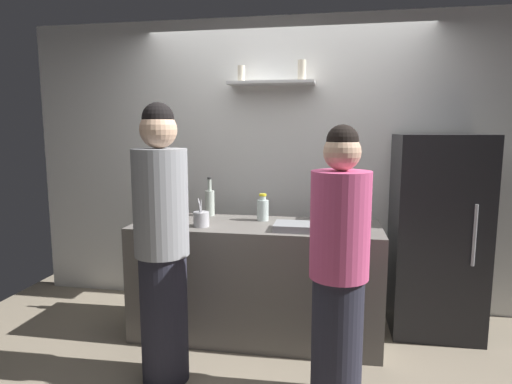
{
  "coord_description": "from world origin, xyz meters",
  "views": [
    {
      "loc": [
        0.42,
        -2.67,
        1.61
      ],
      "look_at": [
        -0.14,
        0.52,
        1.15
      ],
      "focal_mm": 30.15,
      "sensor_mm": 36.0,
      "label": 1
    }
  ],
  "objects_px": {
    "refrigerator": "(436,235)",
    "utensil_holder": "(201,219)",
    "water_bottle_plastic": "(263,209)",
    "baking_pan": "(298,227)",
    "wine_bottle_amber_glass": "(167,202)",
    "wine_bottle_pale_glass": "(210,202)",
    "person_grey_hoodie": "(162,246)",
    "wine_bottle_dark_glass": "(363,219)",
    "person_pink_top": "(339,271)"
  },
  "relations": [
    {
      "from": "baking_pan",
      "to": "wine_bottle_dark_glass",
      "type": "height_order",
      "value": "wine_bottle_dark_glass"
    },
    {
      "from": "wine_bottle_dark_glass",
      "to": "refrigerator",
      "type": "bearing_deg",
      "value": 41.18
    },
    {
      "from": "refrigerator",
      "to": "person_pink_top",
      "type": "relative_size",
      "value": 0.96
    },
    {
      "from": "wine_bottle_amber_glass",
      "to": "person_grey_hoodie",
      "type": "bearing_deg",
      "value": -70.64
    },
    {
      "from": "wine_bottle_amber_glass",
      "to": "utensil_holder",
      "type": "bearing_deg",
      "value": -41.44
    },
    {
      "from": "refrigerator",
      "to": "person_pink_top",
      "type": "xyz_separation_m",
      "value": [
        -0.78,
        -1.1,
        0.02
      ]
    },
    {
      "from": "baking_pan",
      "to": "water_bottle_plastic",
      "type": "relative_size",
      "value": 1.58
    },
    {
      "from": "wine_bottle_dark_glass",
      "to": "utensil_holder",
      "type": "bearing_deg",
      "value": 177.2
    },
    {
      "from": "utensil_holder",
      "to": "wine_bottle_dark_glass",
      "type": "distance_m",
      "value": 1.18
    },
    {
      "from": "person_pink_top",
      "to": "refrigerator",
      "type": "bearing_deg",
      "value": 138.42
    },
    {
      "from": "wine_bottle_pale_glass",
      "to": "refrigerator",
      "type": "bearing_deg",
      "value": 2.17
    },
    {
      "from": "refrigerator",
      "to": "wine_bottle_amber_glass",
      "type": "distance_m",
      "value": 2.21
    },
    {
      "from": "wine_bottle_pale_glass",
      "to": "wine_bottle_dark_glass",
      "type": "bearing_deg",
      "value": -20.93
    },
    {
      "from": "baking_pan",
      "to": "utensil_holder",
      "type": "xyz_separation_m",
      "value": [
        -0.72,
        -0.0,
        0.03
      ]
    },
    {
      "from": "baking_pan",
      "to": "wine_bottle_amber_glass",
      "type": "distance_m",
      "value": 1.19
    },
    {
      "from": "baking_pan",
      "to": "wine_bottle_dark_glass",
      "type": "relative_size",
      "value": 1.2
    },
    {
      "from": "wine_bottle_pale_glass",
      "to": "wine_bottle_amber_glass",
      "type": "height_order",
      "value": "wine_bottle_pale_glass"
    },
    {
      "from": "baking_pan",
      "to": "wine_bottle_amber_glass",
      "type": "height_order",
      "value": "wine_bottle_amber_glass"
    },
    {
      "from": "wine_bottle_amber_glass",
      "to": "wine_bottle_pale_glass",
      "type": "bearing_deg",
      "value": 8.2
    },
    {
      "from": "refrigerator",
      "to": "baking_pan",
      "type": "distance_m",
      "value": 1.17
    },
    {
      "from": "wine_bottle_dark_glass",
      "to": "person_grey_hoodie",
      "type": "relative_size",
      "value": 0.16
    },
    {
      "from": "wine_bottle_amber_glass",
      "to": "water_bottle_plastic",
      "type": "height_order",
      "value": "wine_bottle_amber_glass"
    },
    {
      "from": "utensil_holder",
      "to": "person_grey_hoodie",
      "type": "bearing_deg",
      "value": -98.2
    },
    {
      "from": "wine_bottle_dark_glass",
      "to": "wine_bottle_pale_glass",
      "type": "relative_size",
      "value": 0.86
    },
    {
      "from": "wine_bottle_amber_glass",
      "to": "baking_pan",
      "type": "bearing_deg",
      "value": -17.51
    },
    {
      "from": "water_bottle_plastic",
      "to": "person_grey_hoodie",
      "type": "bearing_deg",
      "value": -120.26
    },
    {
      "from": "refrigerator",
      "to": "person_pink_top",
      "type": "height_order",
      "value": "person_pink_top"
    },
    {
      "from": "baking_pan",
      "to": "water_bottle_plastic",
      "type": "distance_m",
      "value": 0.43
    },
    {
      "from": "wine_bottle_pale_glass",
      "to": "utensil_holder",
      "type": "bearing_deg",
      "value": -83.02
    },
    {
      "from": "utensil_holder",
      "to": "person_grey_hoodie",
      "type": "relative_size",
      "value": 0.12
    },
    {
      "from": "refrigerator",
      "to": "water_bottle_plastic",
      "type": "distance_m",
      "value": 1.39
    },
    {
      "from": "utensil_holder",
      "to": "wine_bottle_dark_glass",
      "type": "xyz_separation_m",
      "value": [
        1.17,
        -0.06,
        0.05
      ]
    },
    {
      "from": "utensil_holder",
      "to": "water_bottle_plastic",
      "type": "relative_size",
      "value": 1.03
    },
    {
      "from": "wine_bottle_dark_glass",
      "to": "person_pink_top",
      "type": "distance_m",
      "value": 0.61
    },
    {
      "from": "wine_bottle_pale_glass",
      "to": "person_grey_hoodie",
      "type": "xyz_separation_m",
      "value": [
        -0.03,
        -0.98,
        -0.12
      ]
    },
    {
      "from": "person_grey_hoodie",
      "to": "wine_bottle_dark_glass",
      "type": "bearing_deg",
      "value": 108.3
    },
    {
      "from": "refrigerator",
      "to": "utensil_holder",
      "type": "bearing_deg",
      "value": -164.96
    },
    {
      "from": "baking_pan",
      "to": "person_grey_hoodie",
      "type": "relative_size",
      "value": 0.19
    },
    {
      "from": "refrigerator",
      "to": "baking_pan",
      "type": "xyz_separation_m",
      "value": [
        -1.06,
        -0.48,
        0.13
      ]
    },
    {
      "from": "wine_bottle_pale_glass",
      "to": "person_pink_top",
      "type": "bearing_deg",
      "value": -44.1
    },
    {
      "from": "refrigerator",
      "to": "baking_pan",
      "type": "relative_size",
      "value": 4.65
    },
    {
      "from": "person_grey_hoodie",
      "to": "wine_bottle_amber_glass",
      "type": "bearing_deg",
      "value": -164.43
    },
    {
      "from": "wine_bottle_dark_glass",
      "to": "person_grey_hoodie",
      "type": "distance_m",
      "value": 1.36
    },
    {
      "from": "refrigerator",
      "to": "person_grey_hoodie",
      "type": "relative_size",
      "value": 0.89
    },
    {
      "from": "wine_bottle_dark_glass",
      "to": "wine_bottle_pale_glass",
      "type": "height_order",
      "value": "wine_bottle_pale_glass"
    },
    {
      "from": "utensil_holder",
      "to": "water_bottle_plastic",
      "type": "xyz_separation_m",
      "value": [
        0.42,
        0.29,
        0.04
      ]
    },
    {
      "from": "refrigerator",
      "to": "water_bottle_plastic",
      "type": "relative_size",
      "value": 7.33
    },
    {
      "from": "baking_pan",
      "to": "wine_bottle_amber_glass",
      "type": "xyz_separation_m",
      "value": [
        -1.13,
        0.36,
        0.09
      ]
    },
    {
      "from": "utensil_holder",
      "to": "wine_bottle_amber_glass",
      "type": "relative_size",
      "value": 0.72
    },
    {
      "from": "refrigerator",
      "to": "utensil_holder",
      "type": "relative_size",
      "value": 7.13
    }
  ]
}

